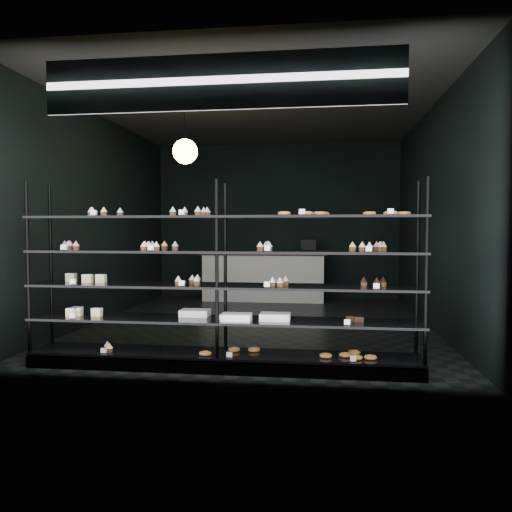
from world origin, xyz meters
name	(u,v)px	position (x,y,z in m)	size (l,w,h in m)	color
room	(259,218)	(0.00, 0.00, 1.60)	(5.01, 6.01, 3.20)	black
display_shelf	(219,307)	(-0.11, -2.45, 0.63)	(4.00, 0.50, 1.91)	black
signage	(220,82)	(0.00, -2.93, 2.75)	(3.30, 0.05, 0.50)	#0B1838
pendant_lamp	(185,151)	(-0.86, -0.98, 2.45)	(0.33, 0.33, 0.89)	black
service_counter	(264,276)	(-0.20, 2.50, 0.50)	(2.49, 0.65, 1.23)	silver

